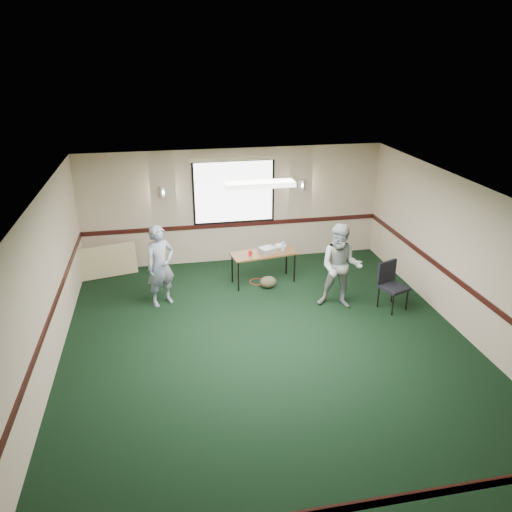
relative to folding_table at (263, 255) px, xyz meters
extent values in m
plane|color=black|center=(-0.42, -2.63, -0.65)|extent=(8.00, 8.00, 0.00)
plane|color=tan|center=(-0.42, 1.37, 0.70)|extent=(7.00, 0.00, 7.00)
plane|color=tan|center=(-0.42, -6.63, 0.70)|extent=(7.00, 0.00, 7.00)
plane|color=tan|center=(-3.92, -2.63, 0.70)|extent=(0.00, 8.00, 8.00)
plane|color=tan|center=(3.08, -2.63, 0.70)|extent=(0.00, 8.00, 8.00)
plane|color=silver|center=(-0.42, -2.63, 2.05)|extent=(8.00, 8.00, 0.00)
cube|color=black|center=(-0.42, 1.35, 0.25)|extent=(7.00, 0.03, 0.10)
cube|color=black|center=(-0.42, -6.62, 0.25)|extent=(7.00, 0.03, 0.10)
cube|color=black|center=(-3.91, -2.63, 0.25)|extent=(0.03, 8.00, 0.10)
cube|color=black|center=(3.06, -2.63, 0.25)|extent=(0.03, 8.00, 0.10)
cube|color=black|center=(-0.42, 1.34, 1.05)|extent=(1.90, 0.01, 1.50)
cube|color=white|center=(-0.42, 1.34, 1.05)|extent=(1.80, 0.02, 1.40)
cube|color=#C5B88B|center=(-0.42, 1.34, 1.82)|extent=(2.05, 0.08, 0.10)
cylinder|color=silver|center=(-2.02, 1.31, 1.15)|extent=(0.16, 0.16, 0.25)
cylinder|color=silver|center=(1.18, 1.31, 1.15)|extent=(0.16, 0.16, 0.25)
cube|color=white|center=(-0.42, -1.63, 1.99)|extent=(1.20, 0.32, 0.08)
cube|color=#592E19|center=(0.00, 0.00, 0.03)|extent=(1.46, 0.76, 0.04)
cylinder|color=black|center=(-0.60, -0.32, -0.32)|extent=(0.03, 0.03, 0.66)
cylinder|color=black|center=(0.67, -0.12, -0.32)|extent=(0.03, 0.03, 0.66)
cylinder|color=black|center=(-0.67, 0.12, -0.32)|extent=(0.03, 0.03, 0.66)
cylinder|color=black|center=(0.60, 0.32, -0.32)|extent=(0.03, 0.03, 0.66)
cube|color=#95959D|center=(0.09, 0.00, 0.11)|extent=(0.41, 0.38, 0.11)
cube|color=white|center=(0.44, 0.26, 0.08)|extent=(0.24, 0.21, 0.05)
cylinder|color=red|center=(-0.30, -0.10, 0.11)|extent=(0.08, 0.08, 0.11)
cylinder|color=#89B3E1|center=(0.44, 0.02, 0.15)|extent=(0.06, 0.06, 0.21)
ellipsoid|color=#473C28|center=(0.04, -0.30, -0.52)|extent=(0.41, 0.34, 0.26)
torus|color=red|center=(-0.13, 0.02, -0.64)|extent=(0.39, 0.39, 0.02)
cube|color=tan|center=(-3.42, 0.97, -0.29)|extent=(1.41, 0.52, 0.72)
cube|color=black|center=(2.25, -1.67, -0.19)|extent=(0.59, 0.59, 0.06)
cube|color=black|center=(2.17, -1.46, 0.06)|extent=(0.45, 0.21, 0.46)
cylinder|color=black|center=(2.14, -1.92, -0.43)|extent=(0.03, 0.03, 0.43)
cylinder|color=black|center=(2.50, -1.78, -0.43)|extent=(0.03, 0.03, 0.43)
cylinder|color=black|center=(2.00, -1.56, -0.43)|extent=(0.03, 0.03, 0.43)
cylinder|color=black|center=(2.36, -1.42, -0.43)|extent=(0.03, 0.03, 0.43)
imported|color=#446097|center=(-2.19, -0.58, 0.18)|extent=(0.72, 0.64, 1.65)
imported|color=#7695B8|center=(1.24, -1.37, 0.21)|extent=(1.02, 0.92, 1.71)
camera|label=1|loc=(-2.05, -9.70, 4.13)|focal=35.00mm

